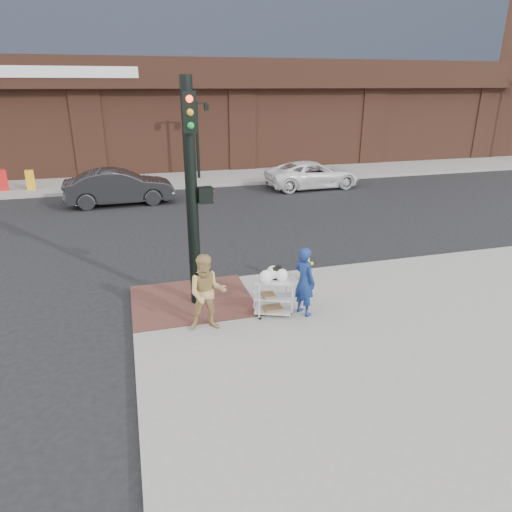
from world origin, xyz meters
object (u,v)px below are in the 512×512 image
object	(u,v)px
traffic_signal_pole	(193,190)
utility_cart	(273,293)
fire_hydrant	(306,265)
pedestrian_tan	(207,293)
minivan_white	(313,175)
woman_blue	(305,281)
lamp_post	(197,131)
sedan_dark	(120,187)

from	to	relation	value
traffic_signal_pole	utility_cart	size ratio (longest dim) A/B	4.48
fire_hydrant	traffic_signal_pole	bearing A→B (deg)	-169.31
pedestrian_tan	minivan_white	distance (m)	15.19
woman_blue	traffic_signal_pole	bearing A→B (deg)	39.30
lamp_post	traffic_signal_pole	world-z (taller)	traffic_signal_pole
traffic_signal_pole	fire_hydrant	bearing A→B (deg)	10.69
fire_hydrant	pedestrian_tan	bearing A→B (deg)	-147.78
pedestrian_tan	sedan_dark	distance (m)	12.29
sedan_dark	fire_hydrant	bearing A→B (deg)	-158.21
fire_hydrant	minivan_white	bearing A→B (deg)	66.64
lamp_post	woman_blue	world-z (taller)	lamp_post
lamp_post	woman_blue	bearing A→B (deg)	-91.02
minivan_white	fire_hydrant	world-z (taller)	minivan_white
minivan_white	utility_cart	xyz separation A→B (m)	(-6.26, -12.83, -0.01)
minivan_white	lamp_post	bearing A→B (deg)	54.93
traffic_signal_pole	fire_hydrant	world-z (taller)	traffic_signal_pole
traffic_signal_pole	fire_hydrant	distance (m)	3.73
traffic_signal_pole	pedestrian_tan	distance (m)	2.26
utility_cart	pedestrian_tan	bearing A→B (deg)	-171.02
lamp_post	traffic_signal_pole	bearing A→B (deg)	-99.24
traffic_signal_pole	sedan_dark	distance (m)	11.21
minivan_white	pedestrian_tan	bearing A→B (deg)	147.29
sedan_dark	woman_blue	bearing A→B (deg)	-164.47
sedan_dark	minivan_white	xyz separation A→B (m)	(9.46, 0.89, -0.10)
fire_hydrant	woman_blue	bearing A→B (deg)	-112.87
woman_blue	sedan_dark	bearing A→B (deg)	-4.26
lamp_post	traffic_signal_pole	size ratio (longest dim) A/B	0.80
pedestrian_tan	utility_cart	distance (m)	1.55
fire_hydrant	sedan_dark	bearing A→B (deg)	114.05
traffic_signal_pole	sedan_dark	xyz separation A→B (m)	(-1.69, 10.89, -2.07)
utility_cart	woman_blue	bearing A→B (deg)	-12.68
utility_cart	fire_hydrant	size ratio (longest dim) A/B	1.35
woman_blue	sedan_dark	size ratio (longest dim) A/B	0.34
traffic_signal_pole	pedestrian_tan	size ratio (longest dim) A/B	3.04
traffic_signal_pole	woman_blue	distance (m)	3.13
traffic_signal_pole	utility_cart	world-z (taller)	traffic_signal_pole
traffic_signal_pole	fire_hydrant	xyz separation A→B (m)	(2.92, 0.55, -2.26)
utility_cart	fire_hydrant	xyz separation A→B (m)	(1.41, 1.59, -0.08)
traffic_signal_pole	sedan_dark	size ratio (longest dim) A/B	1.08
lamp_post	pedestrian_tan	distance (m)	16.77
lamp_post	utility_cart	bearing A→B (deg)	-93.38
minivan_white	woman_blue	bearing A→B (deg)	154.70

